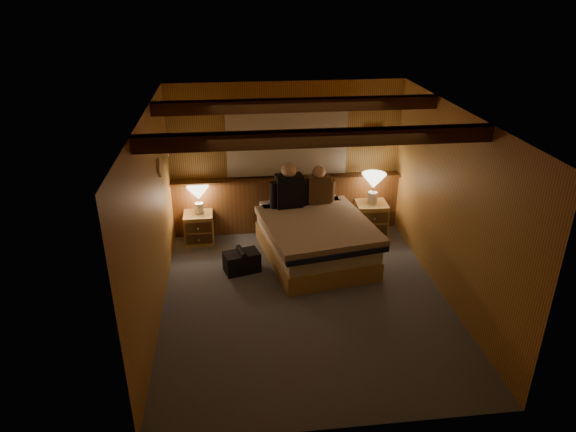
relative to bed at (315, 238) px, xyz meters
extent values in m
plane|color=#565C67|center=(-0.30, -1.06, -0.33)|extent=(4.20, 4.20, 0.00)
plane|color=tan|center=(-0.30, -1.06, 2.07)|extent=(4.20, 4.20, 0.00)
plane|color=gold|center=(-0.30, 1.04, 0.87)|extent=(3.60, 0.00, 3.60)
plane|color=gold|center=(-2.10, -1.06, 0.87)|extent=(0.00, 4.20, 4.20)
plane|color=gold|center=(1.50, -1.06, 0.87)|extent=(0.00, 4.20, 4.20)
plane|color=gold|center=(-0.30, -3.16, 0.87)|extent=(3.60, 0.00, 3.60)
cube|color=brown|center=(-0.30, 0.98, 0.12)|extent=(3.60, 0.12, 0.90)
cube|color=brown|center=(-0.30, 0.92, 0.59)|extent=(3.60, 0.22, 0.04)
cylinder|color=#4A2E12|center=(-0.30, 0.96, 1.72)|extent=(2.10, 0.05, 0.05)
sphere|color=#4A2E12|center=(-1.35, 0.96, 1.72)|extent=(0.08, 0.08, 0.08)
sphere|color=#4A2E12|center=(0.75, 0.96, 1.72)|extent=(0.08, 0.08, 0.08)
cube|color=beige|center=(-0.30, 0.97, 1.17)|extent=(1.85, 0.08, 1.05)
cube|color=#4A2E12|center=(-0.30, -1.66, 1.98)|extent=(3.60, 0.15, 0.16)
cube|color=#4A2E12|center=(-0.30, -0.16, 1.98)|extent=(3.60, 0.15, 0.16)
cylinder|color=silver|center=(-2.04, 0.54, 1.42)|extent=(0.03, 0.55, 0.03)
torus|color=silver|center=(-2.01, 0.39, 1.30)|extent=(0.01, 0.21, 0.21)
torus|color=silver|center=(-2.01, 0.62, 1.30)|extent=(0.01, 0.21, 0.21)
cube|color=tan|center=(1.05, 1.02, 1.22)|extent=(0.30, 0.03, 0.25)
cube|color=beige|center=(1.05, 1.00, 1.22)|extent=(0.24, 0.01, 0.19)
cube|color=tan|center=(0.00, 0.02, -0.19)|extent=(1.64, 2.01, 0.27)
cube|color=silver|center=(0.00, 0.02, 0.05)|extent=(1.59, 1.96, 0.22)
cube|color=black|center=(0.04, -0.20, 0.19)|extent=(1.64, 1.66, 0.07)
cube|color=#CA8A8A|center=(0.02, -0.09, 0.25)|extent=(1.71, 1.85, 0.11)
cube|color=silver|center=(-0.46, 0.65, 0.23)|extent=(0.58, 0.39, 0.14)
cube|color=silver|center=(0.21, 0.77, 0.23)|extent=(0.58, 0.39, 0.14)
cube|color=tan|center=(-1.70, 0.72, -0.09)|extent=(0.44, 0.40, 0.48)
cube|color=brown|center=(-1.70, 0.53, 0.01)|extent=(0.40, 0.02, 0.17)
cube|color=brown|center=(-1.70, 0.53, -0.18)|extent=(0.40, 0.02, 0.17)
cylinder|color=silver|center=(-1.70, 0.53, 0.01)|extent=(0.03, 0.03, 0.03)
cylinder|color=silver|center=(-1.70, 0.53, -0.18)|extent=(0.03, 0.03, 0.03)
cube|color=tan|center=(1.02, 0.70, -0.06)|extent=(0.50, 0.45, 0.53)
cube|color=brown|center=(1.01, 0.49, 0.05)|extent=(0.44, 0.04, 0.19)
cube|color=brown|center=(1.01, 0.49, -0.17)|extent=(0.44, 0.04, 0.19)
cylinder|color=silver|center=(1.01, 0.49, 0.05)|extent=(0.03, 0.03, 0.03)
cylinder|color=silver|center=(1.01, 0.49, -0.17)|extent=(0.03, 0.03, 0.03)
cylinder|color=white|center=(-1.68, 0.75, 0.24)|extent=(0.13, 0.13, 0.17)
cylinder|color=silver|center=(-1.68, 0.75, 0.35)|extent=(0.02, 0.02, 0.09)
cone|color=#F7E8C1|center=(-1.68, 0.75, 0.49)|extent=(0.33, 0.33, 0.20)
cylinder|color=white|center=(1.02, 0.69, 0.30)|extent=(0.15, 0.15, 0.19)
cylinder|color=silver|center=(1.02, 0.69, 0.43)|extent=(0.03, 0.03, 0.10)
cone|color=#F7E8C1|center=(1.02, 0.69, 0.58)|extent=(0.38, 0.38, 0.23)
cube|color=black|center=(-0.32, 0.52, 0.54)|extent=(0.42, 0.28, 0.52)
cylinder|color=black|center=(-0.55, 0.49, 0.50)|extent=(0.13, 0.13, 0.42)
cylinder|color=black|center=(-0.09, 0.55, 0.50)|extent=(0.13, 0.13, 0.42)
sphere|color=tan|center=(-0.32, 0.52, 0.87)|extent=(0.23, 0.23, 0.23)
cube|color=#513720|center=(0.14, 0.61, 0.50)|extent=(0.36, 0.22, 0.45)
cylinder|color=#513720|center=(-0.06, 0.60, 0.47)|extent=(0.11, 0.11, 0.36)
cylinder|color=#513720|center=(0.34, 0.63, 0.47)|extent=(0.11, 0.11, 0.36)
sphere|color=tan|center=(0.14, 0.61, 0.79)|extent=(0.20, 0.20, 0.20)
cube|color=black|center=(-1.08, -0.25, -0.18)|extent=(0.54, 0.41, 0.29)
cylinder|color=black|center=(-1.08, -0.25, -0.02)|extent=(0.15, 0.30, 0.08)
camera|label=1|loc=(-1.17, -6.54, 3.41)|focal=32.00mm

